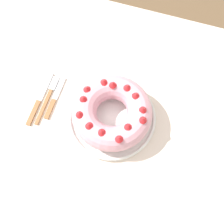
% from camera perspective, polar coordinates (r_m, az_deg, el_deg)
% --- Properties ---
extents(ground_plane, '(8.00, 8.00, 0.00)m').
position_cam_1_polar(ground_plane, '(1.64, -0.18, -9.98)').
color(ground_plane, brown).
extents(dining_table, '(1.23, 1.00, 0.75)m').
position_cam_1_polar(dining_table, '(1.01, -0.29, -3.11)').
color(dining_table, beige).
rests_on(dining_table, ground_plane).
extents(serving_dish, '(0.30, 0.30, 0.02)m').
position_cam_1_polar(serving_dish, '(0.91, 0.00, -1.14)').
color(serving_dish, white).
rests_on(serving_dish, dining_table).
extents(bundt_cake, '(0.27, 0.27, 0.10)m').
position_cam_1_polar(bundt_cake, '(0.86, -0.00, 0.02)').
color(bundt_cake, '#E09EAD').
rests_on(bundt_cake, serving_dish).
extents(fork, '(0.02, 0.19, 0.01)m').
position_cam_1_polar(fork, '(0.97, -13.68, 3.31)').
color(fork, '#936038').
rests_on(fork, dining_table).
extents(serving_knife, '(0.02, 0.21, 0.01)m').
position_cam_1_polar(serving_knife, '(0.97, -15.71, 2.16)').
color(serving_knife, '#936038').
rests_on(serving_knife, dining_table).
extents(cake_knife, '(0.02, 0.17, 0.01)m').
position_cam_1_polar(cake_knife, '(0.96, -12.54, 2.50)').
color(cake_knife, '#936038').
rests_on(cake_knife, dining_table).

